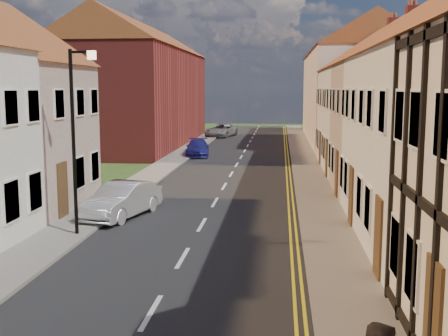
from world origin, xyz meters
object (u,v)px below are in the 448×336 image
lamppost (76,130)px  car_mid (122,200)px  car_distant (221,130)px  car_far (198,148)px

lamppost → car_mid: lamppost is taller
car_distant → car_mid: bearing=-76.5°
lamppost → car_distant: 38.74m
car_mid → car_distant: 35.71m
car_far → car_distant: (0.00, 16.11, 0.08)m
lamppost → car_distant: (0.61, 38.63, -2.87)m
lamppost → car_distant: bearing=89.1°
car_far → car_distant: car_distant is taller
car_mid → car_far: bearing=104.7°
car_far → lamppost: bearing=-98.3°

